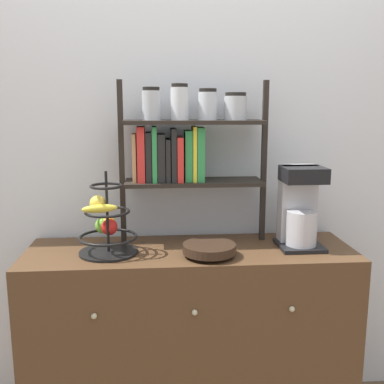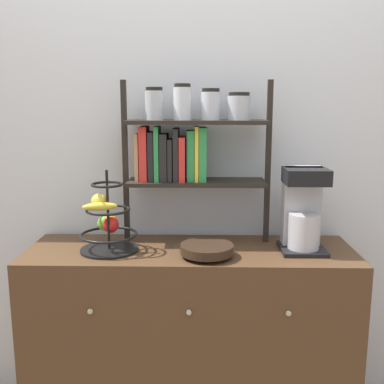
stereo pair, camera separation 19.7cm
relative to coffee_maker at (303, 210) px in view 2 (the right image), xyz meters
name	(u,v)px [view 2 (the right image)]	position (x,y,z in m)	size (l,w,h in m)	color
wall_back	(192,151)	(-0.50, 0.27, 0.24)	(7.00, 0.05, 2.60)	silver
sideboard	(190,339)	(-0.50, -0.01, -0.62)	(1.48, 0.47, 0.88)	#4C331E
coffee_maker	(303,210)	(0.00, 0.00, 0.00)	(0.19, 0.21, 0.37)	black
fruit_stand	(107,223)	(-0.87, -0.02, -0.06)	(0.26, 0.26, 0.36)	black
wooden_bowl	(207,249)	(-0.43, -0.11, -0.15)	(0.23, 0.23, 0.05)	black
shelf_hutch	(185,144)	(-0.53, 0.12, 0.28)	(0.69, 0.20, 0.75)	black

